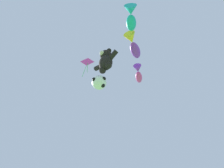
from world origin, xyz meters
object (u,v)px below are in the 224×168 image
at_px(fish_kite_teal, 131,17).
at_px(fish_kite_violet, 133,44).
at_px(fish_kite_magenta, 138,73).
at_px(diamond_kite, 87,63).
at_px(soccer_ball_kite, 99,82).
at_px(teddy_bear_kite, 106,61).

relative_size(fish_kite_teal, fish_kite_violet, 0.82).
bearing_deg(fish_kite_magenta, diamond_kite, -139.05).
bearing_deg(soccer_ball_kite, fish_kite_magenta, 68.71).
bearing_deg(soccer_ball_kite, teddy_bear_kite, -11.29).
xyz_separation_m(soccer_ball_kite, fish_kite_magenta, (1.15, 2.96, 2.78)).
bearing_deg(fish_kite_teal, teddy_bear_kite, 166.25).
relative_size(soccer_ball_kite, fish_kite_magenta, 0.62).
distance_m(soccer_ball_kite, fish_kite_magenta, 4.22).
bearing_deg(fish_kite_magenta, soccer_ball_kite, -111.29).
bearing_deg(fish_kite_magenta, fish_kite_teal, -55.37).
bearing_deg(fish_kite_violet, fish_kite_magenta, 122.38).
xyz_separation_m(teddy_bear_kite, soccer_ball_kite, (-0.68, 0.14, -1.72)).
height_order(teddy_bear_kite, fish_kite_magenta, fish_kite_magenta).
xyz_separation_m(fish_kite_teal, fish_kite_violet, (-1.26, 1.65, 0.05)).
height_order(teddy_bear_kite, diamond_kite, diamond_kite).
height_order(soccer_ball_kite, diamond_kite, diamond_kite).
xyz_separation_m(fish_kite_violet, diamond_kite, (-4.61, -0.57, 1.91)).
height_order(teddy_bear_kite, soccer_ball_kite, teddy_bear_kite).
distance_m(fish_kite_teal, fish_kite_magenta, 4.69).
height_order(fish_kite_violet, diamond_kite, diamond_kite).
bearing_deg(fish_kite_teal, diamond_kite, 169.56).
bearing_deg(fish_kite_teal, fish_kite_violet, 127.47).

